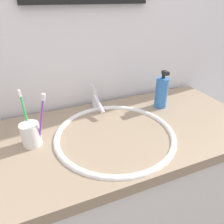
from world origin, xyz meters
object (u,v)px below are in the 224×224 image
(toothbrush_cup, at_px, (31,135))
(toothbrush_purple, at_px, (41,117))
(toothbrush_green, at_px, (25,113))
(soap_dispenser, at_px, (161,92))
(faucet, at_px, (96,100))

(toothbrush_cup, relative_size, toothbrush_purple, 0.43)
(toothbrush_green, xyz_separation_m, soap_dispenser, (0.62, 0.05, -0.04))
(toothbrush_green, bearing_deg, soap_dispenser, 4.33)
(toothbrush_purple, height_order, toothbrush_green, toothbrush_purple)
(toothbrush_purple, bearing_deg, faucet, 35.47)
(toothbrush_purple, bearing_deg, toothbrush_green, 133.03)
(toothbrush_purple, bearing_deg, soap_dispenser, 10.13)
(faucet, xyz_separation_m, soap_dispenser, (0.31, -0.08, 0.02))
(faucet, relative_size, toothbrush_cup, 1.81)
(toothbrush_cup, distance_m, toothbrush_green, 0.08)
(toothbrush_purple, relative_size, soap_dispenser, 1.10)
(toothbrush_cup, xyz_separation_m, toothbrush_purple, (0.05, -0.02, 0.08))
(toothbrush_cup, xyz_separation_m, soap_dispenser, (0.62, 0.08, 0.03))
(faucet, xyz_separation_m, toothbrush_cup, (-0.31, -0.16, -0.01))
(soap_dispenser, bearing_deg, toothbrush_cup, -172.70)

